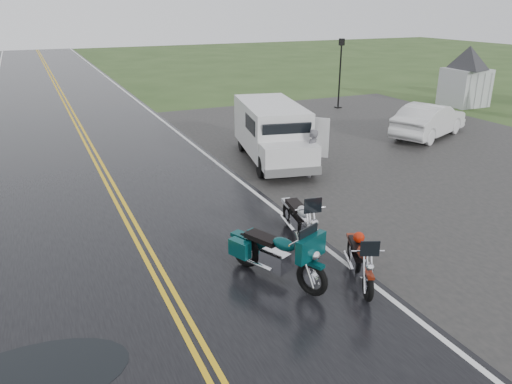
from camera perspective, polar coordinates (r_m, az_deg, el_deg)
ground at (r=10.08m, az=-9.98°, el=-11.40°), size 120.00×120.00×0.00m
road at (r=19.19m, az=-17.87°, el=3.73°), size 8.00×100.00×0.04m
parking_pad at (r=19.33m, az=18.77°, el=3.73°), size 14.00×24.00×0.03m
visitor_center at (r=30.06m, az=23.12°, el=13.60°), size 16.00×10.00×4.80m
motorcycle_red at (r=9.62m, az=12.78°, el=-9.27°), size 1.45×2.10×1.17m
motorcycle_teal at (r=9.53m, az=6.47°, el=-8.32°), size 1.74×2.54×1.41m
motorcycle_silver at (r=10.99m, az=6.60°, el=-4.47°), size 1.15×2.32×1.31m
van_white at (r=15.88m, az=0.69°, el=5.12°), size 3.03×5.55×2.06m
person_at_van at (r=16.16m, az=6.38°, el=4.33°), size 0.68×0.63×1.56m
sedan_white at (r=22.32m, az=19.18°, el=7.70°), size 4.52×3.05×1.41m
lamp_post_far_right at (r=27.39m, az=9.57°, el=13.18°), size 0.31×0.31×3.66m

